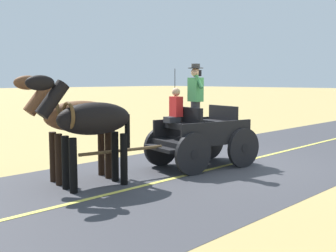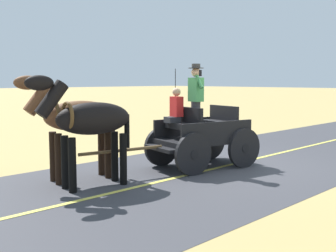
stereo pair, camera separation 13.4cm
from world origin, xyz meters
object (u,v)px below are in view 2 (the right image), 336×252
at_px(horse_drawn_carriage, 200,134).
at_px(traffic_cone, 241,133).
at_px(horse_near_side, 89,121).
at_px(horse_off_side, 75,118).

xyz_separation_m(horse_drawn_carriage, traffic_cone, (2.02, -4.62, -0.57)).
bearing_deg(traffic_cone, horse_near_side, 102.95).
distance_m(horse_drawn_carriage, horse_off_side, 3.09).
bearing_deg(horse_off_side, horse_drawn_carriage, -108.50).
xyz_separation_m(horse_drawn_carriage, horse_off_side, (0.97, 2.89, 0.51)).
distance_m(horse_near_side, traffic_cone, 7.93).
height_order(horse_drawn_carriage, traffic_cone, horse_drawn_carriage).
bearing_deg(horse_off_side, traffic_cone, -82.00).
bearing_deg(horse_near_side, horse_off_side, -11.69).
bearing_deg(horse_drawn_carriage, horse_off_side, 71.50).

